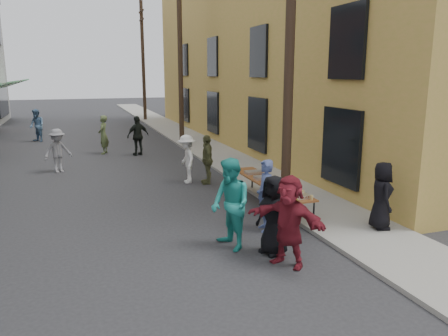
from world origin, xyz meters
TOP-DOWN VIEW (x-y plane):
  - ground at (0.00, 0.00)m, footprint 120.00×120.00m
  - sidewalk at (5.00, 15.00)m, footprint 2.20×60.00m
  - building_ochre at (11.10, 14.00)m, footprint 10.00×28.00m
  - utility_pole_near at (4.30, 3.00)m, footprint 0.26×0.26m
  - utility_pole_mid at (4.30, 15.00)m, footprint 0.26×0.26m
  - utility_pole_far at (4.30, 27.00)m, footprint 0.26×0.26m
  - serving_table at (3.80, 2.99)m, footprint 0.70×4.00m
  - catering_tray_sausage at (3.80, 1.34)m, footprint 0.50×0.33m
  - catering_tray_foil_b at (3.80, 1.99)m, footprint 0.50×0.33m
  - catering_tray_buns at (3.80, 2.69)m, footprint 0.50×0.33m
  - catering_tray_foil_d at (3.80, 3.39)m, footprint 0.50×0.33m
  - catering_tray_buns_end at (3.80, 4.09)m, footprint 0.50×0.33m
  - condiment_jar_a at (3.58, 1.04)m, footprint 0.07×0.07m
  - condiment_jar_b at (3.58, 1.14)m, footprint 0.07×0.07m
  - condiment_jar_c at (3.58, 1.24)m, footprint 0.07×0.07m
  - cup_stack at (4.00, 1.09)m, footprint 0.08×0.08m
  - guest_front_a at (2.56, 0.15)m, footprint 0.74×0.93m
  - guest_front_b at (2.97, 1.46)m, footprint 0.49×0.67m
  - guest_front_c at (1.82, 0.69)m, footprint 0.90×1.07m
  - guest_front_d at (2.40, 6.57)m, footprint 0.66×1.09m
  - guest_front_e at (3.01, 6.24)m, footprint 0.54×1.02m
  - guest_queue_back at (2.60, -0.44)m, footprint 1.34×1.69m
  - server at (5.47, 0.45)m, footprint 0.75×0.90m
  - passerby_left at (-1.77, 9.72)m, footprint 1.23×1.03m
  - passerby_mid at (1.59, 12.22)m, footprint 1.14×0.76m
  - passerby_right at (0.14, 13.14)m, footprint 0.62×0.75m
  - passerby_far at (-3.00, 18.09)m, footprint 1.05×1.09m

SIDE VIEW (x-z plane):
  - ground at x=0.00m, z-range 0.00..0.00m
  - sidewalk at x=5.00m, z-range 0.00..0.10m
  - serving_table at x=3.80m, z-range 0.34..1.09m
  - catering_tray_sausage at x=3.80m, z-range 0.75..0.83m
  - catering_tray_foil_b at x=3.80m, z-range 0.75..0.83m
  - catering_tray_buns at x=3.80m, z-range 0.75..0.83m
  - catering_tray_foil_d at x=3.80m, z-range 0.75..0.83m
  - catering_tray_buns_end at x=3.80m, z-range 0.75..0.83m
  - condiment_jar_a at x=3.58m, z-range 0.75..0.83m
  - condiment_jar_b at x=3.58m, z-range 0.75..0.83m
  - condiment_jar_c at x=3.58m, z-range 0.75..0.83m
  - cup_stack at x=4.00m, z-range 0.75..0.87m
  - guest_front_d at x=2.40m, z-range 0.00..1.65m
  - passerby_left at x=-1.77m, z-range 0.00..1.65m
  - guest_front_a at x=2.56m, z-range 0.00..1.66m
  - guest_front_e at x=3.01m, z-range 0.00..1.66m
  - guest_front_b at x=2.97m, z-range 0.00..1.71m
  - passerby_far at x=-3.00m, z-range 0.00..1.77m
  - passerby_right at x=0.14m, z-range 0.00..1.78m
  - server at x=5.47m, z-range 0.10..1.69m
  - guest_queue_back at x=2.60m, z-range 0.00..1.80m
  - passerby_mid at x=1.59m, z-range 0.00..1.80m
  - guest_front_c at x=1.82m, z-range 0.00..1.95m
  - utility_pole_near at x=4.30m, z-range 0.00..9.00m
  - utility_pole_mid at x=4.30m, z-range 0.00..9.00m
  - utility_pole_far at x=4.30m, z-range 0.00..9.00m
  - building_ochre at x=11.10m, z-range 0.00..10.00m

